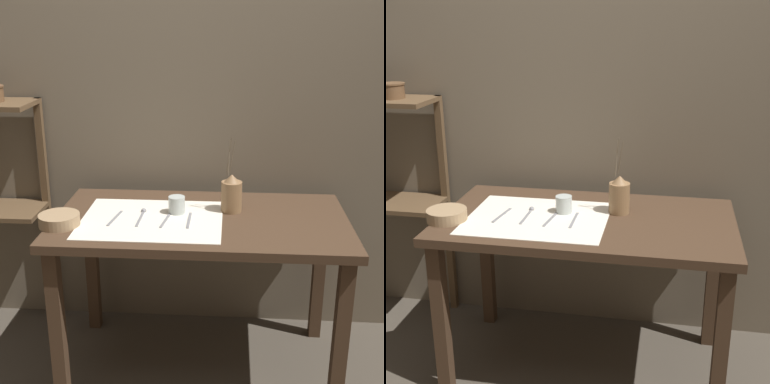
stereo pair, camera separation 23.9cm
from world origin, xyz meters
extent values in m
plane|color=#473F35|center=(0.00, 0.00, 0.00)|extent=(12.00, 12.00, 0.00)
cube|color=#6B5E4C|center=(0.00, 0.47, 1.20)|extent=(7.00, 0.06, 2.40)
cube|color=#422D1E|center=(0.00, 0.00, 0.77)|extent=(1.33, 0.73, 0.04)
cube|color=#422D1E|center=(-0.60, -0.30, 0.38)|extent=(0.06, 0.06, 0.75)
cube|color=#422D1E|center=(0.60, -0.30, 0.38)|extent=(0.06, 0.06, 0.75)
cube|color=#422D1E|center=(-0.60, 0.30, 0.38)|extent=(0.06, 0.06, 0.75)
cube|color=#422D1E|center=(0.60, 0.30, 0.38)|extent=(0.06, 0.06, 0.75)
cube|color=brown|center=(-1.12, 0.28, 0.69)|extent=(0.55, 0.30, 0.02)
cube|color=brown|center=(-0.86, 0.41, 0.63)|extent=(0.04, 0.04, 1.26)
cube|color=silver|center=(-0.22, -0.05, 0.79)|extent=(0.63, 0.51, 0.00)
cylinder|color=olive|center=(0.14, 0.09, 0.86)|extent=(0.10, 0.10, 0.14)
cone|color=olive|center=(0.14, 0.09, 0.95)|extent=(0.07, 0.07, 0.04)
cylinder|color=brown|center=(0.14, 0.10, 1.05)|extent=(0.03, 0.02, 0.16)
cylinder|color=brown|center=(0.12, 0.08, 1.06)|extent=(0.02, 0.04, 0.18)
cylinder|color=brown|center=(0.12, 0.08, 1.05)|extent=(0.01, 0.02, 0.16)
cylinder|color=#9E7F5B|center=(-0.61, -0.14, 0.82)|extent=(0.18, 0.18, 0.05)
cylinder|color=#B7C1BC|center=(-0.11, 0.04, 0.83)|extent=(0.08, 0.08, 0.08)
cube|color=gray|center=(-0.38, -0.05, 0.80)|extent=(0.04, 0.18, 0.00)
cube|color=gray|center=(-0.27, -0.05, 0.80)|extent=(0.02, 0.18, 0.00)
sphere|color=gray|center=(-0.27, 0.04, 0.80)|extent=(0.02, 0.02, 0.02)
cube|color=gray|center=(-0.15, -0.06, 0.80)|extent=(0.04, 0.18, 0.00)
cube|color=gray|center=(-0.05, -0.05, 0.80)|extent=(0.01, 0.18, 0.00)
cylinder|color=brown|center=(-1.04, 0.28, 1.30)|extent=(0.12, 0.12, 0.08)
cylinder|color=brown|center=(-1.04, 0.28, 1.33)|extent=(0.13, 0.13, 0.01)
camera|label=1|loc=(0.13, -2.26, 1.68)|focal=50.00mm
camera|label=2|loc=(0.36, -2.23, 1.68)|focal=50.00mm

